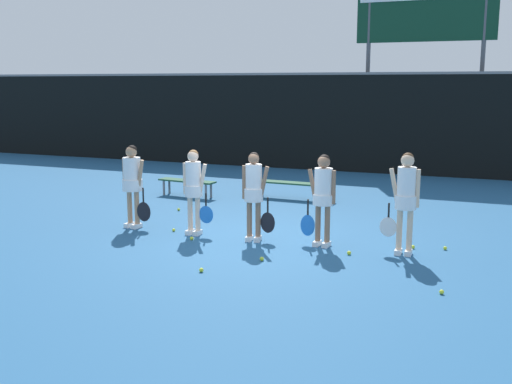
{
  "coord_description": "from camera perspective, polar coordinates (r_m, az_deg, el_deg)",
  "views": [
    {
      "loc": [
        4.05,
        -10.29,
        2.96
      ],
      "look_at": [
        -0.06,
        0.03,
        0.93
      ],
      "focal_mm": 42.0,
      "sensor_mm": 36.0,
      "label": 1
    }
  ],
  "objects": [
    {
      "name": "tennis_ball_5",
      "position": [
        11.25,
        14.72,
        -5.08
      ],
      "size": [
        0.07,
        0.07,
        0.07
      ],
      "primitive_type": "sphere",
      "color": "#CCE033",
      "rests_on": "ground_plane"
    },
    {
      "name": "bench_courtside",
      "position": [
        15.91,
        -6.59,
        0.91
      ],
      "size": [
        1.64,
        0.51,
        0.43
      ],
      "rotation": [
        0.0,
        0.0,
        -0.09
      ],
      "color": "#19472D",
      "rests_on": "ground_plane"
    },
    {
      "name": "tennis_ball_9",
      "position": [
        12.52,
        5.84,
        -3.24
      ],
      "size": [
        0.06,
        0.06,
        0.06
      ],
      "primitive_type": "sphere",
      "color": "#CCE033",
      "rests_on": "ground_plane"
    },
    {
      "name": "tennis_ball_2",
      "position": [
        11.33,
        17.57,
        -5.12
      ],
      "size": [
        0.07,
        0.07,
        0.07
      ],
      "primitive_type": "sphere",
      "color": "#CCE033",
      "rests_on": "ground_plane"
    },
    {
      "name": "tennis_ball_3",
      "position": [
        11.52,
        -6.14,
        -4.42
      ],
      "size": [
        0.07,
        0.07,
        0.07
      ],
      "primitive_type": "sphere",
      "color": "#CCE033",
      "rests_on": "ground_plane"
    },
    {
      "name": "bench_far",
      "position": [
        15.51,
        3.47,
        0.74
      ],
      "size": [
        2.19,
        0.42,
        0.43
      ],
      "rotation": [
        0.0,
        0.0,
        -0.03
      ],
      "color": "#19472D",
      "rests_on": "ground_plane"
    },
    {
      "name": "ground_plane",
      "position": [
        11.44,
        0.23,
        -4.65
      ],
      "size": [
        140.0,
        140.0,
        0.0
      ],
      "primitive_type": "plane",
      "color": "#235684"
    },
    {
      "name": "tennis_ball_6",
      "position": [
        14.19,
        -7.38,
        -1.65
      ],
      "size": [
        0.07,
        0.07,
        0.07
      ],
      "primitive_type": "sphere",
      "color": "#CCE033",
      "rests_on": "ground_plane"
    },
    {
      "name": "player_0",
      "position": [
        12.53,
        -11.68,
        1.24
      ],
      "size": [
        0.7,
        0.41,
        1.71
      ],
      "rotation": [
        0.0,
        0.0,
        -0.16
      ],
      "color": "tan",
      "rests_on": "ground_plane"
    },
    {
      "name": "tennis_ball_1",
      "position": [
        10.16,
        0.56,
        -6.39
      ],
      "size": [
        0.07,
        0.07,
        0.07
      ],
      "primitive_type": "sphere",
      "color": "#CCE033",
      "rests_on": "ground_plane"
    },
    {
      "name": "tennis_ball_8",
      "position": [
        12.23,
        -7.84,
        -3.6
      ],
      "size": [
        0.06,
        0.06,
        0.06
      ],
      "primitive_type": "sphere",
      "color": "#CCE033",
      "rests_on": "ground_plane"
    },
    {
      "name": "tennis_ball_4",
      "position": [
        9.02,
        17.26,
        -9.08
      ],
      "size": [
        0.07,
        0.07,
        0.07
      ],
      "primitive_type": "sphere",
      "color": "#CCE033",
      "rests_on": "ground_plane"
    },
    {
      "name": "player_3",
      "position": [
        10.92,
        6.39,
        0.0
      ],
      "size": [
        0.65,
        0.38,
        1.69
      ],
      "rotation": [
        0.0,
        0.0,
        -0.07
      ],
      "color": "#8C664C",
      "rests_on": "ground_plane"
    },
    {
      "name": "tennis_ball_7",
      "position": [
        10.63,
        8.85,
        -5.75
      ],
      "size": [
        0.07,
        0.07,
        0.07
      ],
      "primitive_type": "sphere",
      "color": "#CCE033",
      "rests_on": "ground_plane"
    },
    {
      "name": "scoreboard",
      "position": [
        20.99,
        15.79,
        14.72
      ],
      "size": [
        4.47,
        0.15,
        5.94
      ],
      "color": "#515156",
      "rests_on": "ground_plane"
    },
    {
      "name": "tennis_ball_0",
      "position": [
        9.61,
        -5.23,
        -7.41
      ],
      "size": [
        0.07,
        0.07,
        0.07
      ],
      "primitive_type": "sphere",
      "color": "#CCE033",
      "rests_on": "ground_plane"
    },
    {
      "name": "player_1",
      "position": [
        11.77,
        -5.94,
        0.67
      ],
      "size": [
        0.64,
        0.35,
        1.69
      ],
      "rotation": [
        0.0,
        0.0,
        0.04
      ],
      "color": "beige",
      "rests_on": "ground_plane"
    },
    {
      "name": "player_2",
      "position": [
        11.23,
        -0.18,
        0.25
      ],
      "size": [
        0.64,
        0.35,
        1.69
      ],
      "rotation": [
        0.0,
        0.0,
        0.17
      ],
      "color": "#8C664C",
      "rests_on": "ground_plane"
    },
    {
      "name": "fence_windscreen",
      "position": [
        20.26,
        10.21,
        6.52
      ],
      "size": [
        60.0,
        0.08,
        3.31
      ],
      "color": "black",
      "rests_on": "ground_plane"
    },
    {
      "name": "player_4",
      "position": [
        10.63,
        14.07,
        -0.21
      ],
      "size": [
        0.66,
        0.37,
        1.79
      ],
      "rotation": [
        0.0,
        0.0,
        0.0
      ],
      "color": "beige",
      "rests_on": "ground_plane"
    }
  ]
}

